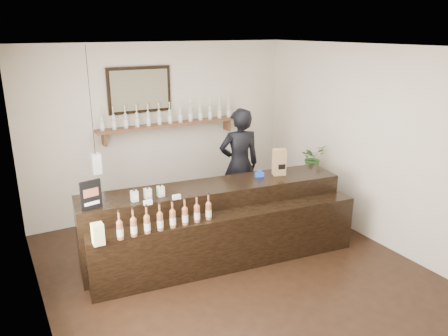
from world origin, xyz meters
name	(u,v)px	position (x,y,z in m)	size (l,w,h in m)	color
ground	(238,275)	(0.00, 0.00, 0.00)	(5.00, 5.00, 0.00)	black
room_shell	(240,146)	(0.00, 0.00, 1.70)	(5.00, 5.00, 5.00)	beige
back_wall_decor	(155,110)	(-0.14, 2.37, 1.75)	(2.66, 0.96, 1.69)	brown
counter	(218,225)	(0.01, 0.57, 0.47)	(3.62, 1.35, 1.16)	black
promo_sign	(91,195)	(-1.59, 0.66, 1.17)	(0.25, 0.07, 0.35)	black
paper_bag	(279,162)	(1.04, 0.63, 1.19)	(0.20, 0.17, 0.38)	olive
tape_dispenser	(259,174)	(0.74, 0.68, 1.04)	(0.13, 0.08, 0.11)	blue
side_cabinet	(310,193)	(2.00, 1.04, 0.40)	(0.55, 0.65, 0.80)	brown
potted_plant	(313,158)	(2.00, 1.04, 1.01)	(0.38, 0.33, 0.42)	#346227
shopkeeper	(239,157)	(0.93, 1.55, 1.03)	(0.75, 0.49, 2.07)	black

